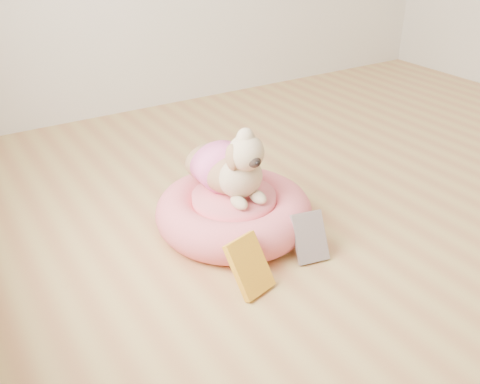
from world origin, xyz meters
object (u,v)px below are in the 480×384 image
pet_bed (234,212)px  dog (229,155)px  book_yellow (250,266)px  book_white (310,237)px

pet_bed → dog: (0.00, 0.04, 0.26)m
dog → book_yellow: 0.52m
pet_bed → book_yellow: book_yellow is taller
dog → book_yellow: dog is taller
book_yellow → pet_bed: bearing=51.6°
pet_bed → dog: dog is taller
book_white → book_yellow: bearing=-160.9°
book_white → dog: bearing=122.5°
book_yellow → book_white: (0.32, 0.04, -0.01)m
dog → book_white: 0.48m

